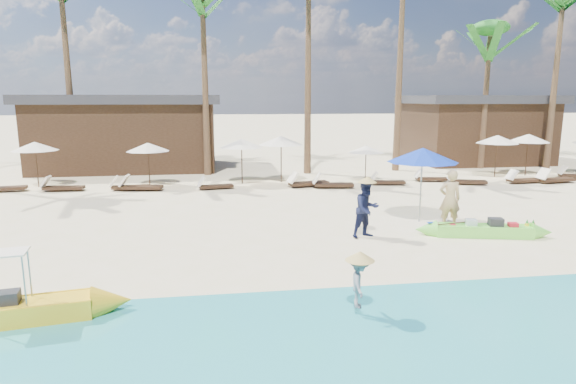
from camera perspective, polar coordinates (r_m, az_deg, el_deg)
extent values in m
plane|color=beige|center=(13.16, 4.31, -7.14)|extent=(240.00, 240.00, 0.00)
cube|color=tan|center=(8.73, 11.80, -17.15)|extent=(240.00, 4.50, 0.01)
cube|color=#6FE545|center=(15.71, 22.10, -4.29)|extent=(2.88, 1.22, 0.34)
cube|color=white|center=(15.70, 22.10, -4.23)|extent=(2.46, 0.97, 0.15)
cube|color=#262628|center=(15.76, 23.40, -3.41)|extent=(0.46, 0.39, 0.31)
cube|color=silver|center=(15.59, 20.86, -3.49)|extent=(0.36, 0.33, 0.25)
cube|color=red|center=(15.89, 25.11, -3.65)|extent=(0.31, 0.28, 0.20)
cylinder|color=red|center=(15.48, 18.94, -3.79)|extent=(0.20, 0.20, 0.08)
cylinder|color=#262628|center=(15.34, 18.21, -3.89)|extent=(0.18, 0.18, 0.07)
sphere|color=tan|center=(15.31, 17.21, -3.68)|extent=(0.16, 0.16, 0.16)
cylinder|color=yellow|center=(16.16, 26.45, -3.59)|extent=(0.12, 0.12, 0.16)
cylinder|color=yellow|center=(16.23, 27.03, -3.59)|extent=(0.12, 0.12, 0.16)
cube|color=#262628|center=(10.39, -30.34, -10.97)|extent=(0.47, 0.40, 0.31)
cube|color=white|center=(10.12, -30.83, -6.23)|extent=(0.92, 0.70, 0.03)
imported|color=#DCB276|center=(16.15, 18.63, -0.80)|extent=(0.75, 0.55, 1.90)
imported|color=#131835|center=(14.51, 9.29, -2.00)|extent=(1.01, 0.89, 1.73)
imported|color=gray|center=(9.34, 8.44, -10.55)|extent=(0.50, 0.71, 0.99)
cylinder|color=#99999E|center=(16.68, 15.47, 0.66)|extent=(0.05, 0.05, 2.43)
cone|color=#1336B5|center=(16.53, 15.66, 4.25)|extent=(2.33, 2.33, 0.48)
cylinder|color=#372416|center=(25.40, -27.64, 2.82)|extent=(0.05, 0.05, 2.07)
cone|color=white|center=(25.31, -27.82, 4.82)|extent=(2.07, 2.07, 0.41)
cube|color=#372416|center=(24.95, -30.60, 0.38)|extent=(1.89, 0.86, 0.13)
cube|color=#372416|center=(23.91, -25.03, 0.46)|extent=(1.75, 0.64, 0.12)
cube|color=white|center=(24.12, -26.79, 1.13)|extent=(0.41, 0.57, 0.50)
cylinder|color=#372416|center=(23.69, -16.17, 3.06)|extent=(0.05, 0.05, 2.01)
cone|color=white|center=(23.59, -16.28, 5.14)|extent=(2.01, 2.01, 0.40)
cube|color=#372416|center=(23.05, -18.15, 0.57)|extent=(1.66, 0.59, 0.12)
cube|color=white|center=(23.11, -19.97, 1.21)|extent=(0.39, 0.54, 0.48)
cube|color=#372416|center=(22.73, -16.89, 0.54)|extent=(1.85, 0.80, 0.13)
cube|color=white|center=(22.91, -18.84, 1.31)|extent=(0.47, 0.63, 0.52)
cylinder|color=#372416|center=(23.59, -5.49, 3.57)|extent=(0.05, 0.05, 2.13)
cone|color=white|center=(23.49, -5.54, 5.79)|extent=(2.13, 2.13, 0.43)
cube|color=#372416|center=(22.37, -8.49, 0.68)|extent=(1.60, 0.74, 0.11)
cube|color=white|center=(22.23, -10.24, 1.27)|extent=(0.42, 0.55, 0.45)
cylinder|color=#372416|center=(23.91, -0.82, 3.84)|extent=(0.06, 0.06, 2.24)
cone|color=white|center=(23.81, -0.83, 6.14)|extent=(2.24, 2.24, 0.45)
cube|color=#372416|center=(22.48, 5.46, 0.86)|extent=(1.88, 0.84, 0.13)
cube|color=white|center=(22.37, 3.44, 1.67)|extent=(0.49, 0.64, 0.53)
cube|color=#372416|center=(22.76, 2.49, 1.04)|extent=(1.96, 0.99, 0.13)
cube|color=white|center=(22.40, 0.55, 1.75)|extent=(0.54, 0.68, 0.55)
cylinder|color=#372416|center=(24.21, 9.19, 3.24)|extent=(0.04, 0.04, 1.78)
cone|color=white|center=(24.12, 9.24, 5.05)|extent=(1.78, 1.78, 0.36)
cube|color=#372416|center=(23.70, 11.80, 1.15)|extent=(1.64, 0.75, 0.11)
cube|color=white|center=(23.54, 10.16, 1.83)|extent=(0.43, 0.56, 0.46)
cube|color=#372416|center=(25.25, 16.67, 1.51)|extent=(1.62, 0.75, 0.11)
cube|color=white|center=(25.04, 15.19, 2.15)|extent=(0.43, 0.55, 0.45)
cylinder|color=#372416|center=(27.69, 23.42, 3.84)|extent=(0.05, 0.05, 2.16)
cone|color=white|center=(27.61, 23.57, 5.75)|extent=(2.16, 2.16, 0.43)
cube|color=#372416|center=(24.88, 20.54, 1.17)|extent=(1.82, 1.09, 0.12)
cube|color=white|center=(24.71, 18.85, 1.94)|extent=(0.55, 0.66, 0.51)
cylinder|color=#372416|center=(29.05, 26.45, 3.90)|extent=(0.05, 0.05, 2.18)
cone|color=white|center=(28.97, 26.61, 5.74)|extent=(2.18, 2.18, 0.44)
cube|color=#372416|center=(26.41, 26.24, 1.26)|extent=(1.74, 0.68, 0.12)
cube|color=white|center=(25.90, 25.00, 1.87)|extent=(0.42, 0.58, 0.50)
cube|color=#372416|center=(27.24, 29.18, 1.29)|extent=(1.93, 0.86, 0.13)
cube|color=white|center=(26.61, 28.00, 1.92)|extent=(0.50, 0.66, 0.54)
cube|color=white|center=(29.06, 29.76, 2.32)|extent=(0.52, 0.63, 0.49)
cone|color=brown|center=(28.37, -24.64, 12.75)|extent=(0.40, 0.40, 10.89)
cone|color=brown|center=(26.50, -9.82, 12.87)|extent=(0.40, 0.40, 10.08)
cone|color=brown|center=(26.72, 2.39, 14.27)|extent=(0.40, 0.40, 11.26)
cone|color=brown|center=(28.59, 13.17, 15.70)|extent=(0.40, 0.40, 13.16)
cone|color=brown|center=(30.95, 22.34, 10.07)|extent=(0.40, 0.40, 8.07)
ellipsoid|color=#1F6619|center=(31.20, 22.91, 17.49)|extent=(2.08, 2.08, 0.88)
cone|color=brown|center=(32.33, 29.11, 11.80)|extent=(0.40, 0.40, 10.64)
cube|color=#372416|center=(30.24, -18.36, 6.27)|extent=(10.00, 6.00, 3.80)
cube|color=#2D2D33|center=(30.16, -18.61, 10.34)|extent=(10.80, 6.60, 0.50)
cube|color=#372416|center=(34.18, 21.24, 6.56)|extent=(8.00, 6.00, 3.80)
cube|color=#2D2D33|center=(34.11, 21.49, 10.16)|extent=(8.80, 6.60, 0.50)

